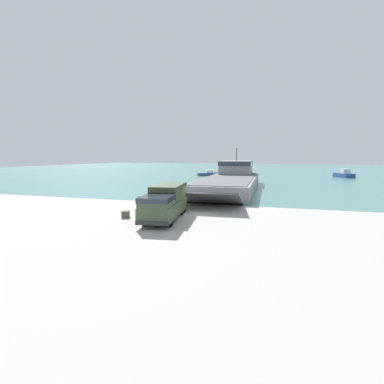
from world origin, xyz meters
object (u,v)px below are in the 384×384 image
(landing_craft, at_px, (231,179))
(moored_boat_a, at_px, (208,174))
(cargo_crate, at_px, (126,214))
(military_truck, at_px, (165,202))
(soldier_on_ramp, at_px, (139,204))
(moored_boat_c, at_px, (226,172))
(moored_boat_b, at_px, (344,175))

(landing_craft, height_order, moored_boat_a, landing_craft)
(moored_boat_a, xyz_separation_m, cargo_crate, (6.77, -56.70, -0.21))
(military_truck, height_order, cargo_crate, military_truck)
(landing_craft, bearing_deg, cargo_crate, -102.86)
(soldier_on_ramp, xyz_separation_m, moored_boat_a, (-7.24, 55.04, -0.48))
(soldier_on_ramp, xyz_separation_m, moored_boat_c, (-4.10, 64.61, -0.55))
(moored_boat_b, bearing_deg, landing_craft, -146.43)
(soldier_on_ramp, relative_size, cargo_crate, 2.41)
(soldier_on_ramp, height_order, moored_boat_b, moored_boat_b)
(moored_boat_b, bearing_deg, moored_boat_a, 162.95)
(military_truck, xyz_separation_m, cargo_crate, (-3.54, -0.51, -1.19))
(moored_boat_a, height_order, moored_boat_b, moored_boat_b)
(landing_craft, distance_m, moored_boat_c, 40.62)
(moored_boat_c, bearing_deg, military_truck, 131.74)
(soldier_on_ramp, height_order, cargo_crate, soldier_on_ramp)
(military_truck, distance_m, moored_boat_b, 63.83)
(moored_boat_a, bearing_deg, landing_craft, 176.81)
(military_truck, xyz_separation_m, soldier_on_ramp, (-3.07, 1.14, -0.50))
(landing_craft, relative_size, military_truck, 4.13)
(moored_boat_a, bearing_deg, cargo_crate, 162.74)
(moored_boat_a, bearing_deg, soldier_on_ramp, 163.42)
(landing_craft, distance_m, cargo_crate, 26.98)
(military_truck, bearing_deg, landing_craft, 168.94)
(soldier_on_ramp, height_order, moored_boat_a, soldier_on_ramp)
(moored_boat_a, distance_m, cargo_crate, 57.11)
(moored_boat_c, bearing_deg, soldier_on_ramp, 129.15)
(military_truck, relative_size, moored_boat_a, 1.36)
(landing_craft, xyz_separation_m, moored_boat_c, (-8.37, 39.73, -1.12))
(soldier_on_ramp, bearing_deg, moored_boat_a, -56.71)
(landing_craft, bearing_deg, soldier_on_ramp, -102.48)
(cargo_crate, bearing_deg, soldier_on_ramp, 74.28)
(military_truck, height_order, moored_boat_c, military_truck)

